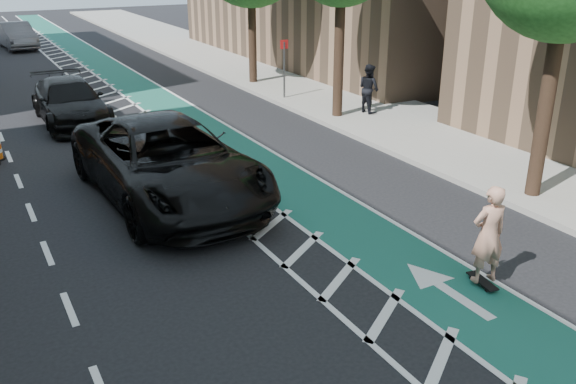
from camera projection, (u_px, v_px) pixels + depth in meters
ground at (237, 266)px, 12.03m from camera, size 120.00×120.00×0.00m
bike_lane at (197, 127)px, 21.50m from camera, size 2.00×90.00×0.01m
buffer_strip at (156, 132)px, 20.83m from camera, size 1.40×90.00×0.01m
sidewalk_right at (350, 104)px, 24.40m from camera, size 5.00×90.00×0.15m
curb_right at (297, 111)px, 23.30m from camera, size 0.12×90.00×0.16m
sign_post at (284, 68)px, 24.70m from camera, size 0.35×0.08×2.47m
skateboard at (482, 281)px, 11.33m from camera, size 0.34×0.77×0.10m
skateboarder at (488, 235)px, 10.97m from camera, size 0.76×0.57×1.88m
suv_near at (168, 161)px, 14.95m from camera, size 3.57×7.22×1.97m
suv_far at (70, 102)px, 21.75m from camera, size 2.17×5.31×1.54m
car_grey at (17, 36)px, 38.28m from camera, size 2.13×5.01×1.61m
pedestrian at (369, 88)px, 22.52m from camera, size 0.75×0.93×1.79m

